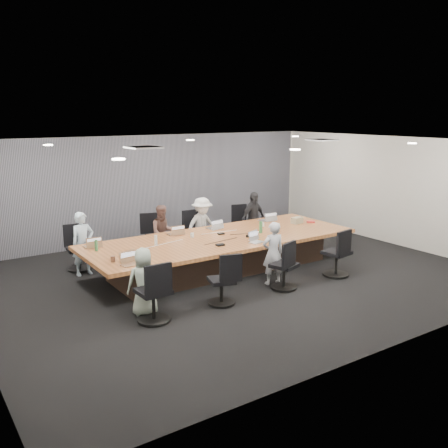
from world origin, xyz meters
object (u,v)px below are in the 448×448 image
chair_2 (195,235)px  mug_brown (113,259)px  laptop_6 (256,242)px  person_2 (202,226)px  chair_1 (157,239)px  person_4 (144,282)px  laptop_0 (92,246)px  chair_7 (337,256)px  person_0 (83,244)px  chair_4 (153,296)px  chair_5 (221,284)px  person_3 (253,218)px  bottle_green_left (96,245)px  bottle_clear (156,240)px  chair_3 (245,227)px  canvas_bag (297,220)px  laptop_4 (131,265)px  person_1 (163,233)px  chair_0 (79,252)px  chair_6 (284,269)px  snack_packet (311,222)px  laptop_3 (266,220)px  stapler (249,236)px  person_6 (273,253)px  conference_table (221,252)px  bottle_green_right (261,227)px  laptop_1 (174,234)px  laptop_2 (214,228)px

chair_2 → mug_brown: bearing=38.4°
laptop_6 → person_2: bearing=77.2°
chair_1 → person_2: person_2 is taller
person_4 → laptop_0: bearing=-74.4°
chair_1 → chair_7: chair_1 is taller
chair_1 → person_0: person_0 is taller
chair_4 → chair_5: 1.35m
chair_5 → laptop_0: laptop_0 is taller
person_0 → person_3: size_ratio=0.98×
bottle_green_left → bottle_clear: bearing=-11.9°
laptop_0 → chair_3: bearing=-165.9°
chair_1 → canvas_bag: size_ratio=3.14×
chair_2 → laptop_4: chair_2 is taller
laptop_0 → person_4: 2.16m
person_4 → person_1: bearing=-111.3°
chair_0 → person_1: 1.94m
chair_4 → laptop_0: (-0.16, 2.50, 0.31)m
chair_7 → canvas_bag: (0.51, 1.82, 0.39)m
chair_1 → mug_brown: size_ratio=8.40×
chair_6 → person_3: (1.54, 3.05, 0.29)m
chair_7 → bottle_clear: 3.80m
chair_3 → chair_5: chair_3 is taller
bottle_clear → snack_packet: 4.12m
chair_5 → laptop_3: size_ratio=2.11×
laptop_3 → stapler: size_ratio=2.36×
chair_3 → person_6: (-1.54, -3.05, 0.26)m
bottle_green_left → chair_7: bearing=-25.7°
person_0 → mug_brown: size_ratio=13.01×
bottle_clear → person_3: bearing=19.1°
laptop_0 → person_3: size_ratio=0.23×
chair_3 → mug_brown: 5.02m
chair_0 → person_2: person_2 is taller
person_2 → snack_packet: bearing=-33.7°
conference_table → person_6: bearing=-75.7°
chair_6 → bottle_green_right: bearing=50.0°
laptop_4 → chair_0: bearing=86.0°
chair_2 → chair_6: bearing=93.1°
chair_2 → laptop_0: chair_2 is taller
chair_2 → stapler: (0.18, -2.02, 0.37)m
person_4 → bottle_clear: size_ratio=5.68×
person_0 → person_2: person_2 is taller
bottle_clear → person_2: bearing=32.7°
chair_6 → chair_7: bearing=-18.6°
chair_2 → chair_3: chair_2 is taller
bottle_clear → chair_2: bearing=39.9°
laptop_1 → laptop_3: size_ratio=0.91×
chair_2 → laptop_1: (-1.06, -0.90, 0.35)m
conference_table → bottle_green_left: size_ratio=27.05×
conference_table → person_0: (-2.62, 1.35, 0.28)m
chair_3 → laptop_2: bearing=43.5°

